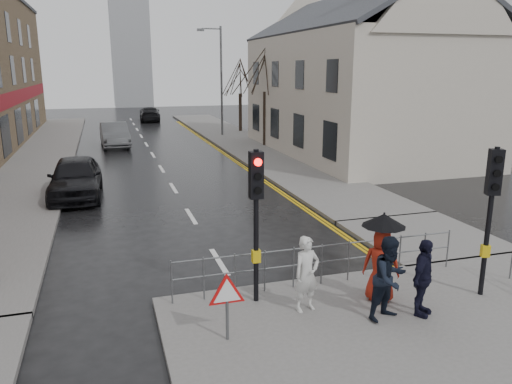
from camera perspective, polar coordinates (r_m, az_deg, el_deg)
ground at (r=11.19m, az=-0.69°, el=-13.48°), size 120.00×120.00×0.00m
near_pavement at (r=9.79m, az=23.94°, el=-18.71°), size 10.00×9.00×0.14m
left_pavement at (r=33.14m, az=-23.33°, el=4.03°), size 4.00×44.00×0.14m
right_pavement at (r=36.12m, az=-1.99°, el=5.90°), size 4.00×40.00×0.14m
pavement_bridge_right at (r=16.41m, az=18.56°, el=-4.84°), size 4.00×4.20×0.14m
building_right_cream at (r=31.25m, az=11.49°, el=13.04°), size 9.00×16.40×10.10m
church_tower at (r=71.76m, az=-14.21°, el=16.68°), size 5.00×5.00×18.00m
traffic_signal_near_left at (r=10.53m, az=0.02°, el=-0.90°), size 0.28×0.27×3.40m
traffic_signal_near_right at (r=11.99m, az=25.35°, el=-0.42°), size 0.34×0.33×3.40m
guard_railing_front at (r=11.98m, az=7.53°, el=-7.18°), size 7.14×0.04×1.00m
warning_sign at (r=9.50m, az=-3.34°, el=-11.76°), size 0.80×0.07×1.35m
street_lamp at (r=38.51m, az=-4.25°, el=13.30°), size 1.83×0.25×8.00m
tree_near at (r=33.17m, az=1.05°, el=13.97°), size 2.40×2.40×6.58m
tree_far at (r=40.98m, az=-1.83°, el=12.98°), size 2.40×2.40×5.64m
pedestrian_a at (r=10.66m, az=5.81°, el=-9.31°), size 0.67×0.51×1.64m
pedestrian_b at (r=10.61m, az=15.04°, el=-9.49°), size 1.03×0.91×1.77m
pedestrian_with_umbrella at (r=11.30m, az=14.18°, el=-6.77°), size 0.96×0.96×1.99m
pedestrian_d at (r=10.97m, az=18.54°, el=-9.28°), size 1.01×0.92×1.65m
car_parked at (r=21.54m, az=-19.92°, el=1.58°), size 2.12×4.98×1.68m
car_mid at (r=34.91m, az=-15.86°, el=6.31°), size 1.94×4.95×1.60m
car_far at (r=51.19m, az=-12.05°, el=8.72°), size 2.34×4.97×1.40m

